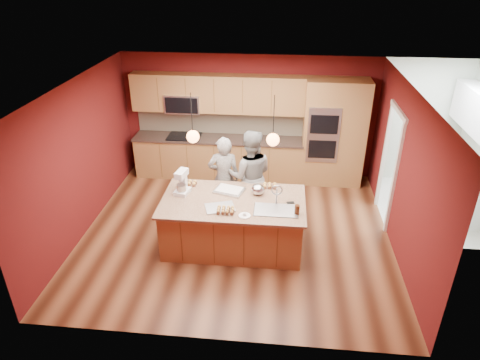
# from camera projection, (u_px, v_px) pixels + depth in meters

# --- Properties ---
(floor) EXTENTS (5.50, 5.50, 0.00)m
(floor) POSITION_uv_depth(u_px,v_px,m) (236.00, 232.00, 7.86)
(floor) COLOR #3E1E10
(floor) RESTS_ON ground
(ceiling) EXTENTS (5.50, 5.50, 0.00)m
(ceiling) POSITION_uv_depth(u_px,v_px,m) (236.00, 87.00, 6.60)
(ceiling) COLOR silver
(ceiling) RESTS_ON ground
(wall_back) EXTENTS (5.50, 0.00, 5.50)m
(wall_back) POSITION_uv_depth(u_px,v_px,m) (249.00, 116.00, 9.43)
(wall_back) COLOR #531111
(wall_back) RESTS_ON ground
(wall_front) EXTENTS (5.50, 0.00, 5.50)m
(wall_front) POSITION_uv_depth(u_px,v_px,m) (213.00, 258.00, 5.03)
(wall_front) COLOR #531111
(wall_front) RESTS_ON ground
(wall_left) EXTENTS (0.00, 5.00, 5.00)m
(wall_left) POSITION_uv_depth(u_px,v_px,m) (80.00, 159.00, 7.48)
(wall_left) COLOR #531111
(wall_left) RESTS_ON ground
(wall_right) EXTENTS (0.00, 5.00, 5.00)m
(wall_right) POSITION_uv_depth(u_px,v_px,m) (403.00, 173.00, 6.98)
(wall_right) COLOR #531111
(wall_right) RESTS_ON ground
(cabinet_run) EXTENTS (3.74, 0.64, 2.30)m
(cabinet_run) POSITION_uv_depth(u_px,v_px,m) (217.00, 135.00, 9.44)
(cabinet_run) COLOR olive
(cabinet_run) RESTS_ON floor
(oven_column) EXTENTS (1.30, 0.62, 2.30)m
(oven_column) POSITION_uv_depth(u_px,v_px,m) (334.00, 133.00, 9.08)
(oven_column) COLOR olive
(oven_column) RESTS_ON floor
(doorway_trim) EXTENTS (0.08, 1.11, 2.20)m
(doorway_trim) POSITION_uv_depth(u_px,v_px,m) (389.00, 168.00, 7.82)
(doorway_trim) COLOR silver
(doorway_trim) RESTS_ON wall_right
(pendant_left) EXTENTS (0.20, 0.20, 0.80)m
(pendant_left) POSITION_uv_depth(u_px,v_px,m) (193.00, 136.00, 6.65)
(pendant_left) COLOR black
(pendant_left) RESTS_ON ceiling
(pendant_right) EXTENTS (0.20, 0.20, 0.80)m
(pendant_right) POSITION_uv_depth(u_px,v_px,m) (273.00, 140.00, 6.54)
(pendant_right) COLOR black
(pendant_right) RESTS_ON ceiling
(island) EXTENTS (2.40, 1.35, 1.26)m
(island) POSITION_uv_depth(u_px,v_px,m) (234.00, 222.00, 7.32)
(island) COLOR olive
(island) RESTS_ON floor
(person_left) EXTENTS (0.63, 0.44, 1.63)m
(person_left) POSITION_uv_depth(u_px,v_px,m) (224.00, 178.00, 7.99)
(person_left) COLOR black
(person_left) RESTS_ON floor
(person_right) EXTENTS (0.92, 0.74, 1.77)m
(person_right) POSITION_uv_depth(u_px,v_px,m) (250.00, 176.00, 7.91)
(person_right) COLOR slate
(person_right) RESTS_ON floor
(stand_mixer) EXTENTS (0.27, 0.34, 0.42)m
(stand_mixer) POSITION_uv_depth(u_px,v_px,m) (182.00, 183.00, 7.27)
(stand_mixer) COLOR white
(stand_mixer) RESTS_ON island
(sheet_cake) EXTENTS (0.56, 0.48, 0.05)m
(sheet_cake) POSITION_uv_depth(u_px,v_px,m) (229.00, 190.00, 7.38)
(sheet_cake) COLOR #BBBDC2
(sheet_cake) RESTS_ON island
(cooling_rack) EXTENTS (0.54, 0.46, 0.02)m
(cooling_rack) POSITION_uv_depth(u_px,v_px,m) (220.00, 207.00, 6.90)
(cooling_rack) COLOR #B0B2B8
(cooling_rack) RESTS_ON island
(mixing_bowl) EXTENTS (0.23, 0.23, 0.19)m
(mixing_bowl) POSITION_uv_depth(u_px,v_px,m) (258.00, 189.00, 7.27)
(mixing_bowl) COLOR silver
(mixing_bowl) RESTS_ON island
(plate) EXTENTS (0.19, 0.19, 0.01)m
(plate) POSITION_uv_depth(u_px,v_px,m) (245.00, 216.00, 6.69)
(plate) COLOR white
(plate) RESTS_ON island
(tumbler) EXTENTS (0.08, 0.08, 0.16)m
(tumbler) POSITION_uv_depth(u_px,v_px,m) (297.00, 210.00, 6.72)
(tumbler) COLOR #3D1E0D
(tumbler) RESTS_ON island
(phone) EXTENTS (0.14, 0.10, 0.01)m
(phone) POSITION_uv_depth(u_px,v_px,m) (290.00, 203.00, 7.04)
(phone) COLOR black
(phone) RESTS_ON island
(cupcakes_left) EXTENTS (0.26, 0.17, 0.08)m
(cupcakes_left) POSITION_uv_depth(u_px,v_px,m) (190.00, 183.00, 7.58)
(cupcakes_left) COLOR gold
(cupcakes_left) RESTS_ON island
(cupcakes_rack) EXTENTS (0.29, 0.22, 0.06)m
(cupcakes_rack) POSITION_uv_depth(u_px,v_px,m) (226.00, 210.00, 6.76)
(cupcakes_rack) COLOR gold
(cupcakes_rack) RESTS_ON island
(cupcakes_right) EXTENTS (0.25, 0.17, 0.08)m
(cupcakes_right) POSITION_uv_depth(u_px,v_px,m) (270.00, 186.00, 7.50)
(cupcakes_right) COLOR gold
(cupcakes_right) RESTS_ON island
(washer) EXTENTS (0.69, 0.71, 1.08)m
(washer) POSITION_uv_depth(u_px,v_px,m) (467.00, 197.00, 7.92)
(washer) COLOR white
(washer) RESTS_ON floor
(dryer) EXTENTS (0.61, 0.62, 0.90)m
(dryer) POSITION_uv_depth(u_px,v_px,m) (449.00, 181.00, 8.66)
(dryer) COLOR white
(dryer) RESTS_ON floor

